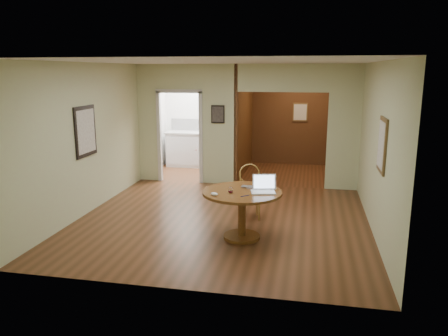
% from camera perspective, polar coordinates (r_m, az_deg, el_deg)
% --- Properties ---
extents(floor, '(5.00, 5.00, 0.00)m').
position_cam_1_polar(floor, '(7.66, -0.27, -6.87)').
color(floor, '#452813').
rests_on(floor, ground).
extents(room_shell, '(5.20, 7.50, 5.00)m').
position_cam_1_polar(room_shell, '(10.43, 0.62, 5.63)').
color(room_shell, silver).
rests_on(room_shell, ground).
extents(dining_table, '(1.22, 1.22, 0.76)m').
position_cam_1_polar(dining_table, '(6.72, 2.37, -4.65)').
color(dining_table, brown).
rests_on(dining_table, ground).
extents(chair, '(0.49, 0.49, 0.95)m').
position_cam_1_polar(chair, '(7.71, 3.40, -2.65)').
color(chair, '#A47F3A').
rests_on(chair, ground).
extents(open_laptop, '(0.40, 0.38, 0.25)m').
position_cam_1_polar(open_laptop, '(6.64, 5.19, -2.53)').
color(open_laptop, white).
rests_on(open_laptop, dining_table).
extents(closed_laptop, '(0.31, 0.20, 0.02)m').
position_cam_1_polar(closed_laptop, '(6.81, 3.48, -2.59)').
color(closed_laptop, '#ACACB1').
rests_on(closed_laptop, dining_table).
extents(mouse, '(0.14, 0.11, 0.05)m').
position_cam_1_polar(mouse, '(6.41, -1.27, -3.42)').
color(mouse, white).
rests_on(mouse, dining_table).
extents(wine_glass, '(0.08, 0.08, 0.09)m').
position_cam_1_polar(wine_glass, '(6.55, 0.87, -2.88)').
color(wine_glass, white).
rests_on(wine_glass, dining_table).
extents(pen, '(0.11, 0.11, 0.01)m').
position_cam_1_polar(pen, '(6.40, 2.77, -3.65)').
color(pen, navy).
rests_on(pen, dining_table).
extents(kitchen_cabinet, '(2.06, 0.60, 0.94)m').
position_cam_1_polar(kitchen_cabinet, '(11.80, -2.60, 2.44)').
color(kitchen_cabinet, silver).
rests_on(kitchen_cabinet, ground).
extents(grocery_bag, '(0.38, 0.34, 0.33)m').
position_cam_1_polar(grocery_bag, '(11.64, -1.19, 5.45)').
color(grocery_bag, beige).
rests_on(grocery_bag, kitchen_cabinet).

